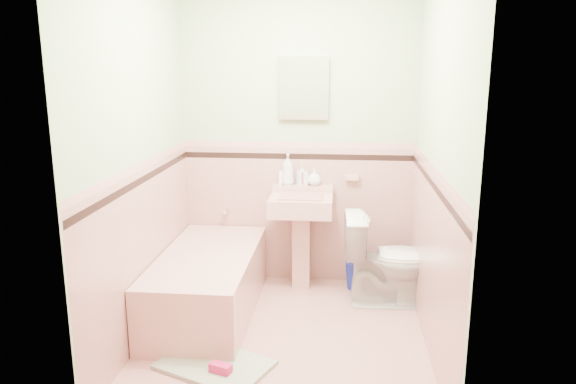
# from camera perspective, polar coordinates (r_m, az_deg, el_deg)

# --- Properties ---
(floor) EXTENTS (2.20, 2.20, 0.00)m
(floor) POSITION_cam_1_polar(r_m,az_deg,el_deg) (4.06, -0.36, -14.69)
(floor) COLOR tan
(floor) RESTS_ON ground
(wall_back) EXTENTS (2.50, 0.00, 2.50)m
(wall_back) POSITION_cam_1_polar(r_m,az_deg,el_deg) (4.73, 1.01, 5.30)
(wall_back) COLOR beige
(wall_back) RESTS_ON ground
(wall_front) EXTENTS (2.50, 0.00, 2.50)m
(wall_front) POSITION_cam_1_polar(r_m,az_deg,el_deg) (2.58, -2.94, -1.41)
(wall_front) COLOR beige
(wall_front) RESTS_ON ground
(wall_left) EXTENTS (0.00, 2.50, 2.50)m
(wall_left) POSITION_cam_1_polar(r_m,az_deg,el_deg) (3.88, -15.25, 3.09)
(wall_left) COLOR beige
(wall_left) RESTS_ON ground
(wall_right) EXTENTS (0.00, 2.50, 2.50)m
(wall_right) POSITION_cam_1_polar(r_m,az_deg,el_deg) (3.68, 15.30, 2.55)
(wall_right) COLOR beige
(wall_right) RESTS_ON ground
(wainscot_back) EXTENTS (2.00, 0.00, 2.00)m
(wainscot_back) POSITION_cam_1_polar(r_m,az_deg,el_deg) (4.85, 0.97, -2.35)
(wainscot_back) COLOR tan
(wainscot_back) RESTS_ON ground
(wainscot_front) EXTENTS (2.00, 0.00, 2.00)m
(wainscot_front) POSITION_cam_1_polar(r_m,az_deg,el_deg) (2.83, -2.74, -14.20)
(wainscot_front) COLOR tan
(wainscot_front) RESTS_ON ground
(wainscot_left) EXTENTS (0.00, 2.20, 2.20)m
(wainscot_left) POSITION_cam_1_polar(r_m,az_deg,el_deg) (4.04, -14.54, -6.03)
(wainscot_left) COLOR tan
(wainscot_left) RESTS_ON ground
(wainscot_right) EXTENTS (0.00, 2.20, 2.20)m
(wainscot_right) POSITION_cam_1_polar(r_m,az_deg,el_deg) (3.85, 14.53, -6.99)
(wainscot_right) COLOR tan
(wainscot_right) RESTS_ON ground
(accent_back) EXTENTS (2.00, 0.00, 2.00)m
(accent_back) POSITION_cam_1_polar(r_m,az_deg,el_deg) (4.73, 0.99, 3.71)
(accent_back) COLOR black
(accent_back) RESTS_ON ground
(accent_front) EXTENTS (2.00, 0.00, 2.00)m
(accent_front) POSITION_cam_1_polar(r_m,az_deg,el_deg) (2.64, -2.85, -4.05)
(accent_front) COLOR black
(accent_front) RESTS_ON ground
(accent_left) EXTENTS (0.00, 2.20, 2.20)m
(accent_left) POSITION_cam_1_polar(r_m,az_deg,el_deg) (3.90, -14.89, 1.20)
(accent_left) COLOR black
(accent_left) RESTS_ON ground
(accent_right) EXTENTS (0.00, 2.20, 2.20)m
(accent_right) POSITION_cam_1_polar(r_m,az_deg,el_deg) (3.70, 14.90, 0.59)
(accent_right) COLOR black
(accent_right) RESTS_ON ground
(cap_back) EXTENTS (2.00, 0.00, 2.00)m
(cap_back) POSITION_cam_1_polar(r_m,az_deg,el_deg) (4.72, 1.00, 4.91)
(cap_back) COLOR tan
(cap_back) RESTS_ON ground
(cap_front) EXTENTS (2.00, 0.00, 2.00)m
(cap_front) POSITION_cam_1_polar(r_m,az_deg,el_deg) (2.61, -2.87, -1.95)
(cap_front) COLOR tan
(cap_front) RESTS_ON ground
(cap_left) EXTENTS (0.00, 2.20, 2.20)m
(cap_left) POSITION_cam_1_polar(r_m,az_deg,el_deg) (3.88, -14.98, 2.65)
(cap_left) COLOR tan
(cap_left) RESTS_ON ground
(cap_right) EXTENTS (0.00, 2.20, 2.20)m
(cap_right) POSITION_cam_1_polar(r_m,az_deg,el_deg) (3.68, 15.00, 2.10)
(cap_right) COLOR tan
(cap_right) RESTS_ON ground
(bathtub) EXTENTS (0.70, 1.50, 0.45)m
(bathtub) POSITION_cam_1_polar(r_m,az_deg,el_deg) (4.36, -8.27, -9.53)
(bathtub) COLOR tan
(bathtub) RESTS_ON floor
(tub_faucet) EXTENTS (0.04, 0.12, 0.04)m
(tub_faucet) POSITION_cam_1_polar(r_m,az_deg,el_deg) (4.90, -6.44, -1.92)
(tub_faucet) COLOR silver
(tub_faucet) RESTS_ON wall_back
(sink) EXTENTS (0.52, 0.48, 0.82)m
(sink) POSITION_cam_1_polar(r_m,az_deg,el_deg) (4.69, 1.35, -5.34)
(sink) COLOR tan
(sink) RESTS_ON floor
(sink_faucet) EXTENTS (0.02, 0.02, 0.10)m
(sink_faucet) POSITION_cam_1_polar(r_m,az_deg,el_deg) (4.68, 1.51, 1.48)
(sink_faucet) COLOR silver
(sink_faucet) RESTS_ON sink
(medicine_cabinet) EXTENTS (0.41, 0.04, 0.51)m
(medicine_cabinet) POSITION_cam_1_polar(r_m,az_deg,el_deg) (4.66, 1.63, 10.73)
(medicine_cabinet) COLOR white
(medicine_cabinet) RESTS_ON wall_back
(soap_dish) EXTENTS (0.12, 0.07, 0.04)m
(soap_dish) POSITION_cam_1_polar(r_m,az_deg,el_deg) (4.73, 6.65, 1.52)
(soap_dish) COLOR tan
(soap_dish) RESTS_ON wall_back
(soap_bottle_left) EXTENTS (0.13, 0.13, 0.27)m
(soap_bottle_left) POSITION_cam_1_polar(r_m,az_deg,el_deg) (4.72, -0.02, 2.36)
(soap_bottle_left) COLOR #B2B2B2
(soap_bottle_left) RESTS_ON sink
(soap_bottle_mid) EXTENTS (0.11, 0.11, 0.18)m
(soap_bottle_mid) POSITION_cam_1_polar(r_m,az_deg,el_deg) (4.72, 1.47, 1.78)
(soap_bottle_mid) COLOR #B2B2B2
(soap_bottle_mid) RESTS_ON sink
(soap_bottle_right) EXTENTS (0.13, 0.13, 0.15)m
(soap_bottle_right) POSITION_cam_1_polar(r_m,az_deg,el_deg) (4.71, 2.74, 1.57)
(soap_bottle_right) COLOR #B2B2B2
(soap_bottle_right) RESTS_ON sink
(tube) EXTENTS (0.04, 0.04, 0.12)m
(tube) POSITION_cam_1_polar(r_m,az_deg,el_deg) (4.74, -0.76, 1.48)
(tube) COLOR white
(tube) RESTS_ON sink
(toilet) EXTENTS (0.74, 0.44, 0.75)m
(toilet) POSITION_cam_1_polar(r_m,az_deg,el_deg) (4.49, 10.57, -6.92)
(toilet) COLOR white
(toilet) RESTS_ON floor
(bucket) EXTENTS (0.28, 0.28, 0.24)m
(bucket) POSITION_cam_1_polar(r_m,az_deg,el_deg) (4.83, 7.33, -8.55)
(bucket) COLOR #122296
(bucket) RESTS_ON floor
(bath_mat) EXTENTS (0.81, 0.69, 0.03)m
(bath_mat) POSITION_cam_1_polar(r_m,az_deg,el_deg) (3.73, -7.61, -17.34)
(bath_mat) COLOR gray
(bath_mat) RESTS_ON floor
(shoe) EXTENTS (0.15, 0.11, 0.06)m
(shoe) POSITION_cam_1_polar(r_m,az_deg,el_deg) (3.61, -7.02, -17.68)
(shoe) COLOR #BF1E59
(shoe) RESTS_ON bath_mat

